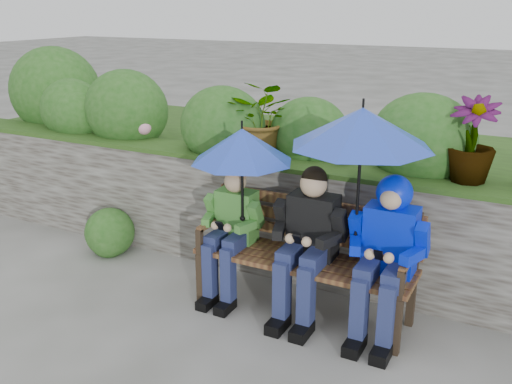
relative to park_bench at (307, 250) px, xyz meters
The scene contains 8 objects.
ground 0.67m from the park_bench, 151.55° to the right, with size 60.00×60.00×0.00m, color #54544D.
garden_backdrop 1.49m from the park_bench, 110.57° to the left, with size 8.00×2.84×1.89m.
park_bench is the anchor object (origin of this frame).
boy_left 0.64m from the park_bench, behind, with size 0.47×0.55×1.08m.
boy_middle 0.17m from the park_bench, 66.76° to the right, with size 0.55×0.63×1.18m.
boy_right 0.66m from the park_bench, ahead, with size 0.55×0.66×1.19m.
umbrella_left 0.94m from the park_bench, behind, with size 0.80×0.80×0.80m.
umbrella_right 1.09m from the park_bench, 10.50° to the right, with size 0.99×0.99×1.01m.
Camera 1 is at (1.88, -3.54, 2.31)m, focal length 40.00 mm.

